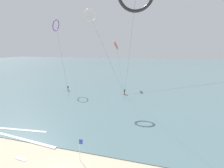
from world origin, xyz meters
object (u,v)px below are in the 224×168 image
kite_ivory (90,15)px  surfboard_spare (21,159)px  surfer_crimson (125,92)px  kite_coral (116,45)px  surfer_cobalt (68,89)px  kite_violet (56,25)px  beach_flag (80,146)px

kite_ivory → surfboard_spare: kite_ivory is taller
surfer_crimson → kite_coral: bearing=22.5°
surfer_cobalt → kite_ivory: bearing=-151.2°
kite_ivory → kite_violet: size_ratio=1.02×
kite_violet → surfboard_spare: size_ratio=11.82×
surfer_crimson → surfboard_spare: surfer_crimson is taller
kite_coral → beach_flag: size_ratio=5.56×
surfer_crimson → beach_flag: bearing=179.1°
kite_violet → kite_coral: 21.50m
surfer_cobalt → surfer_crimson: bearing=-127.4°
surfer_crimson → kite_violet: 32.63m
surfer_cobalt → surfboard_spare: (12.09, -32.06, -0.78)m
kite_violet → kite_ivory: bearing=57.4°
surfer_crimson → kite_coral: kite_coral is taller
surfer_crimson → kite_coral: size_ratio=0.11×
kite_ivory → surfboard_spare: size_ratio=12.09×
surfer_cobalt → kite_ivory: 23.52m
kite_violet → surfboard_spare: (18.85, -37.90, -20.96)m
surfer_crimson → kite_violet: kite_violet is taller
surfer_cobalt → surfboard_spare: surfer_cobalt is taller
surfboard_spare → beach_flag: (7.32, 1.84, 1.89)m
surfboard_spare → kite_coral: bearing=89.9°
kite_coral → surfer_crimson: bearing=-162.0°
surfer_crimson → kite_ivory: 22.99m
surfer_cobalt → kite_violet: 22.07m
surfer_crimson → surfboard_spare: (-6.27, -32.74, -0.78)m
kite_ivory → beach_flag: bearing=-101.7°
surfer_cobalt → beach_flag: 35.94m
kite_coral → beach_flag: bearing=-178.0°
kite_ivory → kite_violet: (-16.77, 9.82, -0.73)m
kite_coral → beach_flag: kite_coral is taller
kite_violet → surfboard_spare: bearing=24.2°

